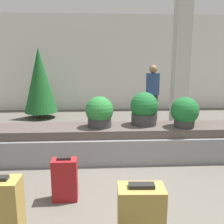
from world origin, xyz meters
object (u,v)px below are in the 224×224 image
(suitcase_1, at_px, (65,179))
(traveler_0, at_px, (153,89))
(pillar, at_px, (181,64))
(potted_plant_0, at_px, (185,112))
(potted_plant_1, at_px, (144,109))
(decorated_tree, at_px, (40,80))
(potted_plant_2, at_px, (99,113))

(suitcase_1, height_order, traveler_0, traveler_0)
(pillar, xyz_separation_m, potted_plant_0, (-0.59, -2.12, -0.78))
(suitcase_1, bearing_deg, potted_plant_1, 48.80)
(pillar, xyz_separation_m, suitcase_1, (-2.48, -3.35, -1.34))
(suitcase_1, distance_m, traveler_0, 4.42)
(potted_plant_1, relative_size, decorated_tree, 0.28)
(suitcase_1, height_order, potted_plant_1, potted_plant_1)
(pillar, relative_size, suitcase_1, 5.80)
(suitcase_1, xyz_separation_m, potted_plant_1, (1.22, 1.41, 0.58))
(potted_plant_1, xyz_separation_m, potted_plant_2, (-0.78, -0.10, -0.03))
(suitcase_1, distance_m, potted_plant_1, 1.95)
(potted_plant_0, height_order, potted_plant_1, potted_plant_1)
(decorated_tree, bearing_deg, pillar, -18.16)
(pillar, distance_m, suitcase_1, 4.37)
(potted_plant_0, relative_size, potted_plant_2, 0.98)
(potted_plant_2, height_order, decorated_tree, decorated_tree)
(potted_plant_2, xyz_separation_m, traveler_0, (1.48, 2.62, 0.11))
(potted_plant_2, distance_m, decorated_tree, 3.70)
(suitcase_1, xyz_separation_m, decorated_tree, (-1.28, 4.58, 0.86))
(pillar, relative_size, potted_plant_1, 5.50)
(suitcase_1, height_order, decorated_tree, decorated_tree)
(suitcase_1, relative_size, decorated_tree, 0.27)
(potted_plant_0, bearing_deg, potted_plant_2, 176.59)
(traveler_0, bearing_deg, potted_plant_0, -113.14)
(pillar, height_order, potted_plant_2, pillar)
(potted_plant_0, relative_size, decorated_tree, 0.25)
(potted_plant_0, distance_m, decorated_tree, 4.62)
(pillar, relative_size, decorated_tree, 1.55)
(potted_plant_1, bearing_deg, suitcase_1, -130.85)
(potted_plant_1, xyz_separation_m, traveler_0, (0.70, 2.52, 0.08))
(potted_plant_1, bearing_deg, potted_plant_0, -15.60)
(suitcase_1, relative_size, traveler_0, 0.35)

